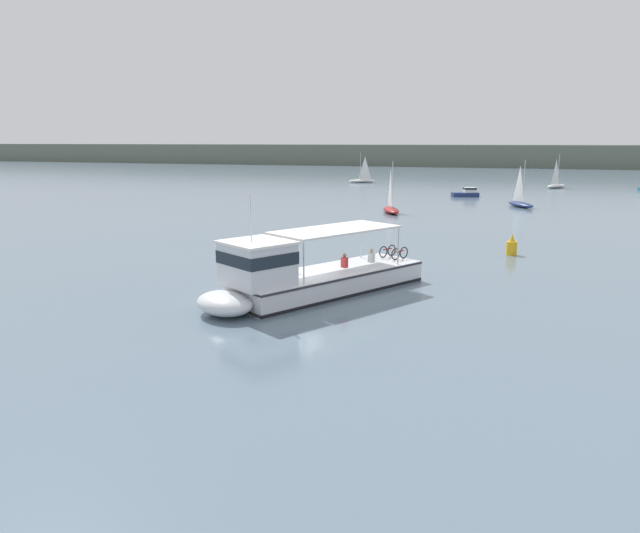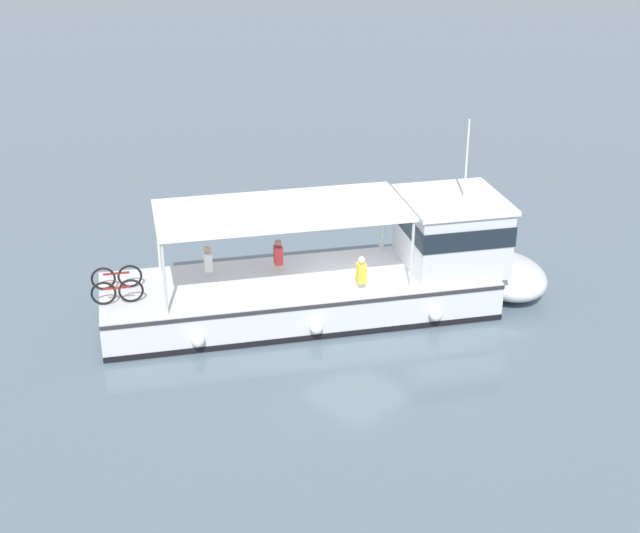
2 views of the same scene
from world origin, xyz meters
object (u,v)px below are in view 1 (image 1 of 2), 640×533
sailboat_off_bow (362,180)px  channel_buoy (512,246)px  sailboat_horizon_west (391,208)px  sailboat_horizon_east (556,185)px  motorboat_near_starboard (467,193)px  sailboat_far_right (521,202)px  ferry_main (304,277)px

sailboat_off_bow → channel_buoy: (26.58, -64.20, 0.03)m
sailboat_horizon_west → sailboat_horizon_east: (18.81, 41.50, 0.00)m
sailboat_off_bow → channel_buoy: size_ratio=3.86×
sailboat_horizon_east → sailboat_off_bow: bearing=176.2°
motorboat_near_starboard → channel_buoy: bearing=-81.7°
sailboat_far_right → channel_buoy: size_ratio=3.86×
sailboat_horizon_west → channel_buoy: sailboat_horizon_west is taller
ferry_main → sailboat_horizon_west: sailboat_horizon_west is taller
ferry_main → sailboat_horizon_east: size_ratio=2.32×
sailboat_horizon_east → motorboat_near_starboard: size_ratio=1.41×
sailboat_horizon_east → sailboat_horizon_west: bearing=-114.4°
ferry_main → sailboat_far_right: size_ratio=2.32×
ferry_main → sailboat_horizon_east: sailboat_horizon_east is taller
channel_buoy → sailboat_off_bow: bearing=112.5°
ferry_main → motorboat_near_starboard: (3.41, 56.59, -0.47)m
ferry_main → sailboat_off_bow: (-17.02, 78.85, -0.47)m
sailboat_far_right → sailboat_horizon_west: same height
ferry_main → sailboat_off_bow: 80.67m
sailboat_horizon_west → motorboat_near_starboard: bearing=73.8°
sailboat_far_right → sailboat_off_bow: bearing=129.3°
sailboat_horizon_west → motorboat_near_starboard: sailboat_horizon_west is taller
sailboat_far_right → motorboat_near_starboard: 13.16m
sailboat_horizon_east → motorboat_near_starboard: (-12.58, -20.09, 0.00)m
sailboat_far_right → sailboat_off_bow: size_ratio=1.00×
ferry_main → channel_buoy: 17.50m
sailboat_off_bow → sailboat_horizon_east: same height
sailboat_off_bow → motorboat_near_starboard: 30.21m
ferry_main → channel_buoy: size_ratio=8.95×
sailboat_off_bow → channel_buoy: 69.49m
motorboat_near_starboard → channel_buoy: size_ratio=2.73×
sailboat_horizon_east → ferry_main: bearing=-101.8°
motorboat_near_starboard → channel_buoy: channel_buoy is taller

